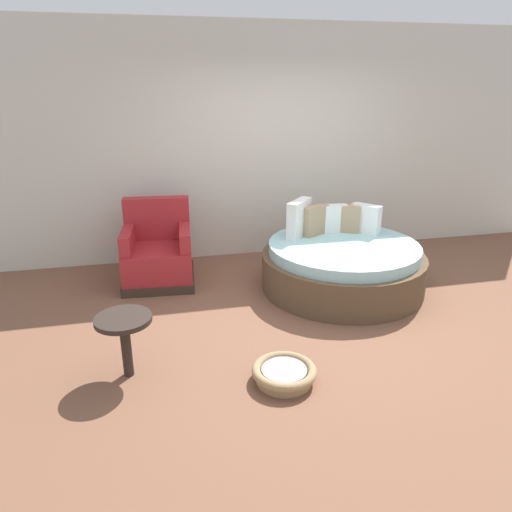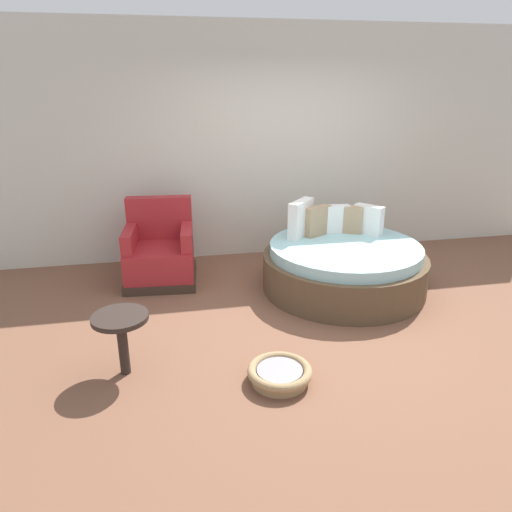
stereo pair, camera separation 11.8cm
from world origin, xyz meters
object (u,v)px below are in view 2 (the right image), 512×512
Objects in this scene: red_armchair at (160,253)px; pet_basket at (280,374)px; round_daybed at (343,265)px; side_table at (121,326)px.

red_armchair reaches higher than pet_basket.
red_armchair is at bearing 162.32° from round_daybed.
red_armchair is at bearing 80.67° from side_table.
round_daybed is 2.63m from side_table.
round_daybed is 2.11m from red_armchair.
round_daybed is at bearing 27.97° from side_table.
round_daybed reaches higher than red_armchair.
red_armchair is 1.90m from side_table.
side_table is (-2.32, -1.23, 0.15)m from round_daybed.
pet_basket is at bearing -68.41° from red_armchair.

